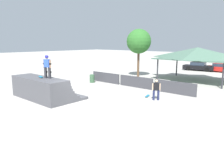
# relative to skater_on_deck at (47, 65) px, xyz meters

# --- Properties ---
(ground_plane) EXTENTS (160.00, 160.00, 0.00)m
(ground_plane) POSITION_rel_skater_on_deck_xyz_m (2.98, 0.86, -2.62)
(ground_plane) COLOR #ADA8A0
(quarter_pipe_ramp) EXTENTS (5.47, 3.27, 1.65)m
(quarter_pipe_ramp) POSITION_rel_skater_on_deck_xyz_m (-0.71, -0.03, -1.90)
(quarter_pipe_ramp) COLOR #4C4C51
(quarter_pipe_ramp) RESTS_ON ground
(skater_on_deck) EXTENTS (0.73, 0.39, 1.69)m
(skater_on_deck) POSITION_rel_skater_on_deck_xyz_m (0.00, 0.00, 0.00)
(skater_on_deck) COLOR #2D2D33
(skater_on_deck) RESTS_ON quarter_pipe_ramp
(skateboard_on_deck) EXTENTS (0.87, 0.46, 0.09)m
(skateboard_on_deck) POSITION_rel_skater_on_deck_xyz_m (-0.64, -0.20, -0.91)
(skateboard_on_deck) COLOR silver
(skateboard_on_deck) RESTS_ON quarter_pipe_ramp
(bystander_walking) EXTENTS (0.55, 0.47, 1.56)m
(bystander_walking) POSITION_rel_skater_on_deck_xyz_m (6.01, 5.28, -1.75)
(bystander_walking) COLOR #1E2347
(bystander_walking) RESTS_ON ground
(skateboard_on_ground) EXTENTS (0.45, 0.85, 0.09)m
(skateboard_on_ground) POSITION_rel_skater_on_deck_xyz_m (4.97, 5.74, -2.56)
(skateboard_on_ground) COLOR green
(skateboard_on_ground) RESTS_ON ground
(barrier_fence) EXTENTS (11.60, 0.12, 1.05)m
(barrier_fence) POSITION_rel_skater_on_deck_xyz_m (2.18, 8.08, -2.10)
(barrier_fence) COLOR #3D3D42
(barrier_fence) RESTS_ON ground
(pavilion_shelter) EXTENTS (8.01, 5.71, 3.71)m
(pavilion_shelter) POSITION_rel_skater_on_deck_xyz_m (5.12, 15.30, 0.42)
(pavilion_shelter) COLOR #2D2D33
(pavilion_shelter) RESTS_ON ground
(tree_beside_pavilion) EXTENTS (2.95, 2.95, 5.82)m
(tree_beside_pavilion) POSITION_rel_skater_on_deck_xyz_m (-1.37, 13.53, 1.70)
(tree_beside_pavilion) COLOR brown
(tree_beside_pavilion) RESTS_ON ground
(trash_bin) EXTENTS (0.52, 0.52, 0.85)m
(trash_bin) POSITION_rel_skater_on_deck_xyz_m (-2.80, 7.06, -2.20)
(trash_bin) COLOR #385B3D
(trash_bin) RESTS_ON ground
(parked_car_black) EXTENTS (4.59, 2.12, 1.27)m
(parked_car_black) POSITION_rel_skater_on_deck_xyz_m (2.00, 24.62, -2.02)
(parked_car_black) COLOR black
(parked_car_black) RESTS_ON ground
(parked_car_red) EXTENTS (4.21, 1.90, 1.27)m
(parked_car_red) POSITION_rel_skater_on_deck_xyz_m (5.07, 25.06, -2.02)
(parked_car_red) COLOR red
(parked_car_red) RESTS_ON ground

